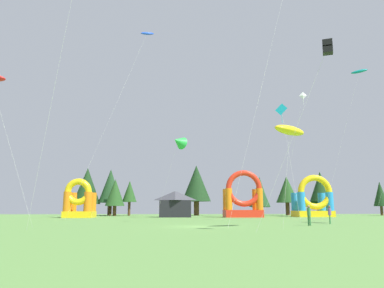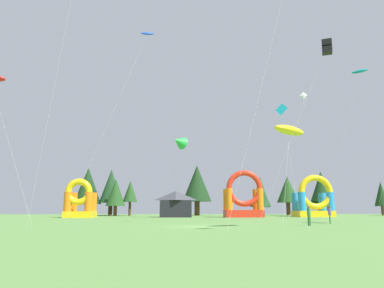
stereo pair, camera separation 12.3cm
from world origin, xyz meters
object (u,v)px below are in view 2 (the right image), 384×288
at_px(inflatable_orange_dome, 244,200).
at_px(festival_tent, 176,204).
at_px(inflatable_yellow_castle, 80,203).
at_px(person_near_camera, 309,213).
at_px(person_midfield, 330,213).
at_px(inflatable_blue_arch, 314,202).
at_px(kite_green_delta, 179,142).
at_px(kite_black_box, 327,48).
at_px(kite_white_diamond, 303,98).
at_px(kite_cyan_diamond, 282,111).
at_px(kite_blue_parafoil, 147,34).
at_px(kite_teal_parafoil, 360,71).
at_px(kite_yellow_parafoil, 289,130).

height_order(inflatable_orange_dome, festival_tent, inflatable_orange_dome).
height_order(inflatable_yellow_castle, festival_tent, inflatable_yellow_castle).
relative_size(person_near_camera, inflatable_orange_dome, 0.23).
height_order(person_midfield, inflatable_blue_arch, inflatable_blue_arch).
distance_m(kite_green_delta, inflatable_yellow_castle, 18.21).
height_order(kite_black_box, kite_green_delta, kite_green_delta).
distance_m(kite_white_diamond, kite_cyan_diamond, 15.09).
height_order(kite_blue_parafoil, person_near_camera, kite_blue_parafoil).
height_order(kite_cyan_diamond, inflatable_yellow_castle, kite_cyan_diamond).
bearing_deg(kite_white_diamond, inflatable_orange_dome, 141.90).
bearing_deg(kite_teal_parafoil, kite_white_diamond, -168.79).
relative_size(person_near_camera, inflatable_blue_arch, 0.25).
bearing_deg(kite_yellow_parafoil, festival_tent, 104.38).
relative_size(kite_white_diamond, person_midfield, 10.94).
distance_m(kite_blue_parafoil, festival_tent, 26.91).
distance_m(kite_yellow_parafoil, person_near_camera, 7.87).
xyz_separation_m(inflatable_blue_arch, festival_tent, (-23.40, -0.95, -0.40)).
bearing_deg(person_near_camera, kite_cyan_diamond, 135.30).
relative_size(kite_teal_parafoil, kite_green_delta, 1.90).
height_order(kite_white_diamond, person_midfield, kite_white_diamond).
height_order(kite_white_diamond, festival_tent, kite_white_diamond).
xyz_separation_m(kite_white_diamond, inflatable_yellow_castle, (-34.07, 5.79, -15.82)).
relative_size(inflatable_yellow_castle, festival_tent, 1.18).
height_order(kite_blue_parafoil, kite_black_box, kite_blue_parafoil).
distance_m(inflatable_blue_arch, inflatable_yellow_castle, 38.40).
distance_m(kite_green_delta, inflatable_orange_dome, 14.39).
distance_m(kite_cyan_diamond, kite_green_delta, 18.45).
bearing_deg(kite_green_delta, person_near_camera, -65.67).
relative_size(kite_cyan_diamond, inflatable_yellow_castle, 2.22).
bearing_deg(kite_blue_parafoil, festival_tent, 66.00).
xyz_separation_m(kite_green_delta, inflatable_yellow_castle, (-15.25, 3.75, -9.22)).
bearing_deg(kite_yellow_parafoil, kite_cyan_diamond, 74.81).
height_order(kite_green_delta, inflatable_yellow_castle, kite_green_delta).
bearing_deg(kite_cyan_diamond, inflatable_blue_arch, 61.68).
relative_size(kite_yellow_parafoil, inflatable_orange_dome, 1.07).
distance_m(kite_white_diamond, person_midfield, 25.65).
bearing_deg(inflatable_yellow_castle, kite_black_box, -57.58).
distance_m(person_midfield, festival_tent, 30.05).
height_order(kite_cyan_diamond, inflatable_orange_dome, kite_cyan_diamond).
xyz_separation_m(kite_blue_parafoil, inflatable_orange_dome, (15.39, 8.58, -23.99)).
bearing_deg(kite_teal_parafoil, kite_green_delta, -179.99).
xyz_separation_m(kite_black_box, kite_green_delta, (-8.64, 33.88, -0.04)).
distance_m(kite_black_box, kite_teal_parafoil, 41.30).
distance_m(kite_white_diamond, inflatable_yellow_castle, 38.01).
bearing_deg(kite_cyan_diamond, person_near_camera, -96.04).
relative_size(kite_black_box, festival_tent, 2.36).
height_order(kite_cyan_diamond, festival_tent, kite_cyan_diamond).
bearing_deg(kite_blue_parafoil, kite_yellow_parafoil, -60.84).
height_order(kite_white_diamond, inflatable_orange_dome, kite_white_diamond).
distance_m(kite_yellow_parafoil, festival_tent, 34.71).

